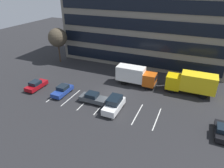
% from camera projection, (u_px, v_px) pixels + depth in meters
% --- Properties ---
extents(ground_plane, '(120.00, 120.00, 0.00)m').
position_uv_depth(ground_plane, '(112.00, 94.00, 33.76)').
color(ground_plane, '#262628').
extents(office_building, '(35.26, 11.86, 18.00)m').
position_uv_depth(office_building, '(145.00, 21.00, 44.28)').
color(office_building, slate).
rests_on(office_building, ground_plane).
extents(lot_markings, '(16.94, 5.40, 0.01)m').
position_uv_depth(lot_markings, '(102.00, 105.00, 30.64)').
color(lot_markings, silver).
rests_on(lot_markings, ground_plane).
extents(box_truck_orange, '(7.17, 2.37, 3.32)m').
position_uv_depth(box_truck_orange, '(135.00, 75.00, 35.94)').
color(box_truck_orange, '#D85914').
rests_on(box_truck_orange, ground_plane).
extents(box_truck_yellow_all, '(7.88, 2.61, 3.65)m').
position_uv_depth(box_truck_yellow_all, '(192.00, 82.00, 32.94)').
color(box_truck_yellow_all, yellow).
rests_on(box_truck_yellow_all, ground_plane).
extents(sedan_charcoal, '(4.28, 1.79, 1.53)m').
position_uv_depth(sedan_charcoal, '(93.00, 98.00, 31.17)').
color(sedan_charcoal, '#474C51').
rests_on(sedan_charcoal, ground_plane).
extents(sedan_maroon, '(1.73, 4.12, 1.48)m').
position_uv_depth(sedan_maroon, '(36.00, 85.00, 35.07)').
color(sedan_maroon, maroon).
rests_on(sedan_maroon, ground_plane).
extents(sedan_navy, '(1.73, 4.13, 1.48)m').
position_uv_depth(sedan_navy, '(63.00, 90.00, 33.37)').
color(sedan_navy, navy).
rests_on(sedan_navy, ground_plane).
extents(sedan_black, '(1.67, 3.99, 1.43)m').
position_uv_depth(sedan_black, '(222.00, 131.00, 24.40)').
color(sedan_black, black).
rests_on(sedan_black, ground_plane).
extents(suv_white, '(1.94, 4.57, 2.07)m').
position_uv_depth(suv_white, '(114.00, 104.00, 29.07)').
color(suv_white, white).
rests_on(suv_white, ground_plane).
extents(bare_tree, '(4.14, 4.14, 7.75)m').
position_uv_depth(bare_tree, '(58.00, 38.00, 44.46)').
color(bare_tree, '#473323').
rests_on(bare_tree, ground_plane).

